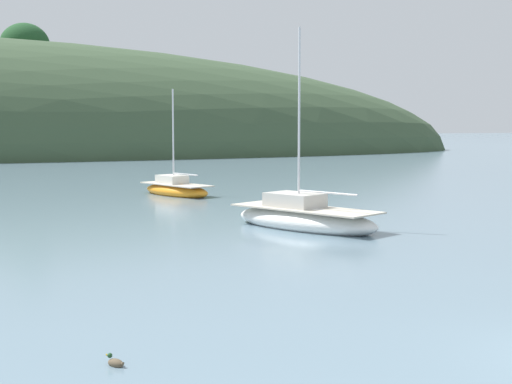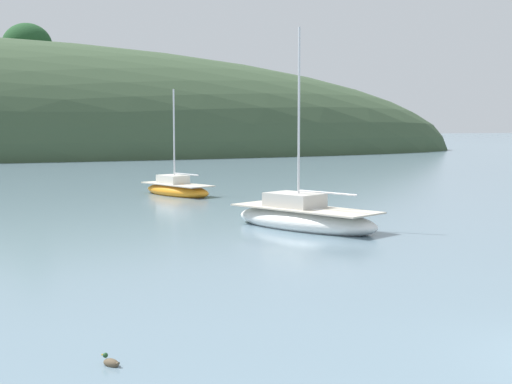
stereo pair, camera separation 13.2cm
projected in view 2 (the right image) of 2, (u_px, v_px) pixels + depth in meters
name	position (u px, v px, depth m)	size (l,w,h in m)	color
sailboat_yellow_far	(304.00, 218.00, 29.52)	(5.18, 6.98, 8.04)	white
sailboat_navy_dinghy	(177.00, 189.00, 42.61)	(3.76, 5.56, 6.14)	orange
duck_lead	(111.00, 363.00, 13.01)	(0.34, 0.39, 0.24)	brown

